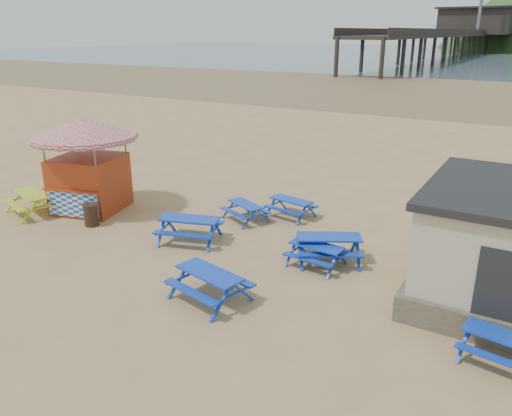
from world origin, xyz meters
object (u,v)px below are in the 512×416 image
Objects in this scene: picnic_table_blue_b at (246,212)px; litter_bin at (91,215)px; picnic_table_blue_a at (291,208)px; ice_cream_kiosk at (86,153)px; picnic_table_yellow at (32,203)px.

litter_bin reaches higher than picnic_table_blue_b.
ice_cream_kiosk reaches higher than picnic_table_blue_a.
picnic_table_blue_a is 8.41m from ice_cream_kiosk.
picnic_table_yellow is at bearing -174.63° from litter_bin.
picnic_table_yellow is 3.04m from litter_bin.
picnic_table_blue_b is 5.83m from litter_bin.
picnic_table_blue_a is at bearing 37.72° from litter_bin.
picnic_table_yellow reaches higher than picnic_table_blue_a.
picnic_table_blue_b is at bearing 43.77° from picnic_table_yellow.
picnic_table_yellow is at bearing -142.38° from picnic_table_blue_a.
picnic_table_blue_a is 10.33m from picnic_table_yellow.
picnic_table_blue_b is 6.78m from ice_cream_kiosk.
ice_cream_kiosk is at bearing -136.63° from picnic_table_blue_b.
litter_bin is (-4.71, -3.43, 0.08)m from picnic_table_blue_b.
ice_cream_kiosk is 6.17× the size of litter_bin.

